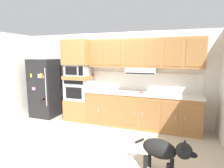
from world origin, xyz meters
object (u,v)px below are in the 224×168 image
object	(u,v)px
dog	(164,150)
refrigerator	(45,88)
built_in_oven	(79,89)
microwave	(78,70)
screwdriver	(141,92)

from	to	relation	value
dog	refrigerator	bearing A→B (deg)	170.49
refrigerator	built_in_oven	distance (m)	1.14
built_in_oven	dog	bearing A→B (deg)	-36.07
microwave	screwdriver	distance (m)	1.90
refrigerator	dog	size ratio (longest dim) A/B	1.81
built_in_oven	dog	size ratio (longest dim) A/B	0.72
built_in_oven	refrigerator	bearing A→B (deg)	-176.60
screwdriver	dog	size ratio (longest dim) A/B	0.16
refrigerator	microwave	world-z (taller)	refrigerator
built_in_oven	screwdriver	bearing A→B (deg)	-1.06
built_in_oven	screwdriver	world-z (taller)	built_in_oven
microwave	dog	bearing A→B (deg)	-36.07
microwave	screwdriver	bearing A→B (deg)	-1.06
dog	microwave	bearing A→B (deg)	160.27
microwave	dog	size ratio (longest dim) A/B	0.66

